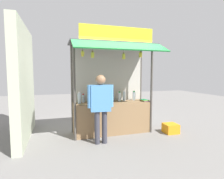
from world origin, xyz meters
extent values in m
plane|color=slate|center=(0.00, 0.00, 0.00)|extent=(20.00, 20.00, 0.00)
cube|color=olive|center=(0.00, 0.00, 0.43)|extent=(2.08, 0.61, 0.86)
cylinder|color=#4C4742|center=(-1.04, -0.31, 1.20)|extent=(0.06, 0.06, 2.39)
cylinder|color=#4C4742|center=(1.04, -0.31, 1.20)|extent=(0.06, 0.06, 2.39)
cylinder|color=#4C4742|center=(-1.04, 0.36, 1.20)|extent=(0.06, 0.06, 2.39)
cylinder|color=#4C4742|center=(1.04, 0.36, 1.20)|extent=(0.06, 0.06, 2.39)
cube|color=#B7B2A8|center=(0.00, 0.36, 1.17)|extent=(2.04, 0.04, 2.34)
cube|color=#3F3F44|center=(0.00, -0.07, 2.41)|extent=(2.28, 0.87, 0.04)
cube|color=#1E7A38|center=(0.00, -0.75, 2.28)|extent=(2.24, 0.51, 0.26)
cube|color=yellow|center=(0.00, -0.46, 2.61)|extent=(1.88, 0.04, 0.35)
cylinder|color=#59544C|center=(0.00, -0.41, 2.31)|extent=(1.98, 0.02, 0.02)
cylinder|color=silver|center=(-0.48, 0.16, 0.99)|extent=(0.09, 0.09, 0.27)
cylinder|color=#198C33|center=(-0.48, 0.16, 1.14)|extent=(0.06, 0.06, 0.04)
cylinder|color=silver|center=(0.41, 0.13, 0.99)|extent=(0.08, 0.08, 0.26)
cylinder|color=white|center=(0.41, 0.13, 1.13)|extent=(0.05, 0.05, 0.04)
cylinder|color=silver|center=(-0.76, 0.18, 0.96)|extent=(0.07, 0.07, 0.21)
cylinder|color=red|center=(-0.76, 0.18, 1.08)|extent=(0.04, 0.04, 0.03)
cylinder|color=silver|center=(0.25, 0.09, 0.98)|extent=(0.08, 0.08, 0.25)
cylinder|color=#198C33|center=(0.25, 0.09, 1.12)|extent=(0.05, 0.05, 0.03)
cylinder|color=silver|center=(0.72, 0.14, 0.98)|extent=(0.08, 0.08, 0.24)
cylinder|color=#198C33|center=(0.72, 0.14, 1.12)|extent=(0.05, 0.05, 0.03)
cylinder|color=silver|center=(-0.88, 0.06, 0.99)|extent=(0.09, 0.09, 0.27)
cylinder|color=white|center=(-0.88, 0.06, 1.15)|extent=(0.06, 0.06, 0.04)
cube|color=orange|center=(-0.25, -0.23, 0.86)|extent=(0.23, 0.30, 0.01)
cube|color=black|center=(-0.24, -0.23, 0.87)|extent=(0.22, 0.30, 0.01)
cube|color=red|center=(-0.25, -0.22, 0.89)|extent=(0.23, 0.30, 0.01)
cube|color=black|center=(-0.24, -0.22, 0.90)|extent=(0.21, 0.29, 0.01)
cube|color=orange|center=(-0.23, -0.23, 0.91)|extent=(0.21, 0.29, 0.01)
cube|color=black|center=(-0.25, -0.23, 0.92)|extent=(0.23, 0.31, 0.01)
cube|color=orange|center=(-0.24, -0.22, 0.93)|extent=(0.23, 0.30, 0.01)
cube|color=black|center=(0.93, -0.13, 0.86)|extent=(0.19, 0.28, 0.01)
cube|color=purple|center=(0.94, -0.12, 0.87)|extent=(0.18, 0.28, 0.01)
cube|color=yellow|center=(0.93, -0.12, 0.88)|extent=(0.19, 0.28, 0.01)
cube|color=green|center=(0.93, -0.12, 0.90)|extent=(0.19, 0.28, 0.01)
cylinder|color=#332D23|center=(0.18, -0.41, 2.23)|extent=(0.01, 0.01, 0.13)
cylinder|color=olive|center=(0.18, -0.41, 2.15)|extent=(0.04, 0.04, 0.04)
ellipsoid|color=yellow|center=(0.20, -0.41, 2.07)|extent=(0.04, 0.07, 0.15)
ellipsoid|color=yellow|center=(0.20, -0.38, 2.07)|extent=(0.08, 0.07, 0.15)
ellipsoid|color=yellow|center=(0.17, -0.38, 2.07)|extent=(0.08, 0.05, 0.15)
ellipsoid|color=yellow|center=(0.17, -0.40, 2.07)|extent=(0.05, 0.06, 0.15)
ellipsoid|color=yellow|center=(0.16, -0.41, 2.07)|extent=(0.05, 0.07, 0.15)
ellipsoid|color=yellow|center=(0.18, -0.42, 2.07)|extent=(0.07, 0.04, 0.15)
ellipsoid|color=yellow|center=(0.20, -0.42, 2.07)|extent=(0.08, 0.07, 0.15)
cylinder|color=#332D23|center=(0.64, -0.41, 2.26)|extent=(0.01, 0.01, 0.08)
cylinder|color=olive|center=(0.64, -0.41, 2.20)|extent=(0.04, 0.04, 0.04)
ellipsoid|color=yellow|center=(0.67, -0.41, 2.12)|extent=(0.04, 0.09, 0.14)
ellipsoid|color=yellow|center=(0.65, -0.39, 2.12)|extent=(0.07, 0.06, 0.15)
ellipsoid|color=yellow|center=(0.63, -0.39, 2.12)|extent=(0.08, 0.06, 0.15)
ellipsoid|color=yellow|center=(0.62, -0.40, 2.12)|extent=(0.04, 0.08, 0.14)
ellipsoid|color=yellow|center=(0.64, -0.42, 2.12)|extent=(0.07, 0.05, 0.15)
ellipsoid|color=yellow|center=(0.65, -0.43, 2.12)|extent=(0.08, 0.06, 0.15)
cylinder|color=#332D23|center=(-0.61, -0.41, 2.24)|extent=(0.01, 0.01, 0.11)
cylinder|color=olive|center=(-0.61, -0.41, 2.16)|extent=(0.04, 0.04, 0.04)
ellipsoid|color=yellow|center=(-0.59, -0.41, 2.08)|extent=(0.03, 0.08, 0.15)
ellipsoid|color=yellow|center=(-0.60, -0.38, 2.08)|extent=(0.08, 0.06, 0.16)
ellipsoid|color=yellow|center=(-0.62, -0.38, 2.08)|extent=(0.08, 0.04, 0.15)
ellipsoid|color=yellow|center=(-0.64, -0.40, 2.08)|extent=(0.05, 0.08, 0.16)
ellipsoid|color=yellow|center=(-0.63, -0.41, 2.08)|extent=(0.05, 0.07, 0.16)
ellipsoid|color=yellow|center=(-0.62, -0.43, 2.08)|extent=(0.08, 0.05, 0.15)
ellipsoid|color=yellow|center=(-0.60, -0.42, 2.08)|extent=(0.06, 0.06, 0.16)
cylinder|color=#332D23|center=(-0.85, -0.41, 2.25)|extent=(0.01, 0.01, 0.10)
cylinder|color=olive|center=(-0.85, -0.41, 2.17)|extent=(0.04, 0.04, 0.04)
ellipsoid|color=yellow|center=(-0.83, -0.40, 2.10)|extent=(0.05, 0.08, 0.14)
ellipsoid|color=yellow|center=(-0.84, -0.40, 2.10)|extent=(0.06, 0.06, 0.14)
ellipsoid|color=yellow|center=(-0.85, -0.39, 2.10)|extent=(0.07, 0.04, 0.14)
ellipsoid|color=yellow|center=(-0.86, -0.40, 2.10)|extent=(0.06, 0.06, 0.14)
ellipsoid|color=yellow|center=(-0.87, -0.41, 2.10)|extent=(0.04, 0.07, 0.13)
ellipsoid|color=yellow|center=(-0.86, -0.42, 2.10)|extent=(0.06, 0.06, 0.14)
ellipsoid|color=yellow|center=(-0.85, -0.42, 2.10)|extent=(0.06, 0.04, 0.13)
ellipsoid|color=yellow|center=(-0.84, -0.41, 2.10)|extent=(0.06, 0.06, 0.14)
cylinder|color=#383842|center=(-0.58, -0.68, 0.39)|extent=(0.12, 0.12, 0.77)
cylinder|color=#383842|center=(-0.40, -0.68, 0.39)|extent=(0.12, 0.12, 0.77)
cube|color=#4C8CCC|center=(-0.49, -0.68, 1.08)|extent=(0.48, 0.24, 0.61)
cylinder|color=#4C8CCC|center=(-0.74, -0.68, 1.12)|extent=(0.10, 0.10, 0.52)
cylinder|color=#4C8CCC|center=(-0.23, -0.68, 1.12)|extent=(0.10, 0.10, 0.52)
sphere|color=#936B4C|center=(-0.49, -0.68, 1.50)|extent=(0.23, 0.23, 0.23)
cube|color=orange|center=(1.54, -0.52, 0.13)|extent=(0.38, 0.38, 0.25)
cube|color=#B4BCA1|center=(-2.23, 0.30, 1.40)|extent=(0.20, 2.40, 2.80)
camera|label=1|loc=(-1.47, -4.70, 1.65)|focal=29.01mm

